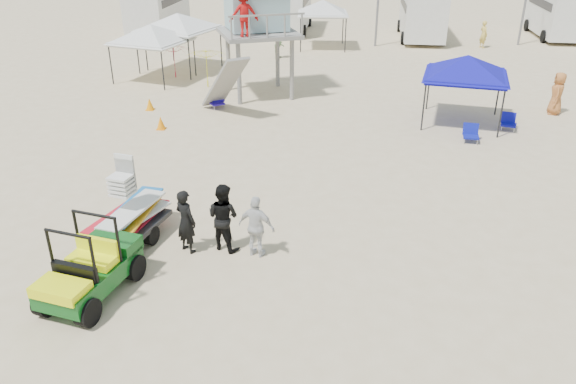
# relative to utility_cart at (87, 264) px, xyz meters

# --- Properties ---
(ground) EXTENTS (140.00, 140.00, 0.00)m
(ground) POSITION_rel_utility_cart_xyz_m (3.35, -0.10, -0.81)
(ground) COLOR beige
(ground) RESTS_ON ground
(utility_cart) EXTENTS (1.58, 2.48, 1.75)m
(utility_cart) POSITION_rel_utility_cart_xyz_m (0.00, 0.00, 0.00)
(utility_cart) COLOR #0B4C15
(utility_cart) RESTS_ON ground
(surf_trailer) EXTENTS (1.60, 2.43, 1.98)m
(surf_trailer) POSITION_rel_utility_cart_xyz_m (0.00, 2.33, -0.01)
(surf_trailer) COLOR black
(surf_trailer) RESTS_ON ground
(man_left) EXTENTS (0.70, 0.64, 1.62)m
(man_left) POSITION_rel_utility_cart_xyz_m (1.52, 2.03, -0.01)
(man_left) COLOR black
(man_left) RESTS_ON ground
(man_mid) EXTENTS (1.02, 0.92, 1.70)m
(man_mid) POSITION_rel_utility_cart_xyz_m (2.37, 2.28, 0.04)
(man_mid) COLOR black
(man_mid) RESTS_ON ground
(man_right) EXTENTS (0.98, 0.60, 1.55)m
(man_right) POSITION_rel_utility_cart_xyz_m (3.22, 2.03, -0.04)
(man_right) COLOR silver
(man_right) RESTS_ON ground
(lifeguard_tower) EXTENTS (4.20, 4.20, 5.10)m
(lifeguard_tower) POSITION_rel_utility_cart_xyz_m (0.88, 15.56, 2.99)
(lifeguard_tower) COLOR gray
(lifeguard_tower) RESTS_ON ground
(canopy_blue) EXTENTS (3.34, 3.34, 3.04)m
(canopy_blue) POSITION_rel_utility_cart_xyz_m (9.45, 12.60, 1.68)
(canopy_blue) COLOR black
(canopy_blue) RESTS_ON ground
(canopy_white_a) EXTENTS (3.73, 3.73, 3.09)m
(canopy_white_a) POSITION_rel_utility_cart_xyz_m (-4.61, 17.34, 1.73)
(canopy_white_a) COLOR black
(canopy_white_a) RESTS_ON ground
(canopy_white_b) EXTENTS (4.06, 4.06, 3.31)m
(canopy_white_b) POSITION_rel_utility_cart_xyz_m (-3.91, 19.47, 1.94)
(canopy_white_b) COLOR black
(canopy_white_b) RESTS_ON ground
(canopy_white_c) EXTENTS (3.08, 3.08, 3.24)m
(canopy_white_c) POSITION_rel_utility_cart_xyz_m (3.07, 26.03, 1.88)
(canopy_white_c) COLOR black
(canopy_white_c) RESTS_ON ground
(umbrella_a) EXTENTS (2.01, 2.05, 1.65)m
(umbrella_a) POSITION_rel_utility_cart_xyz_m (-3.76, 17.84, 0.01)
(umbrella_a) COLOR red
(umbrella_a) RESTS_ON ground
(umbrella_b) EXTENTS (2.75, 2.77, 1.81)m
(umbrella_b) POSITION_rel_utility_cart_xyz_m (-1.66, 16.31, 0.09)
(umbrella_b) COLOR yellow
(umbrella_b) RESTS_ON ground
(cone_near) EXTENTS (0.34, 0.34, 0.50)m
(cone_near) POSITION_rel_utility_cart_xyz_m (-3.20, 12.59, -0.56)
(cone_near) COLOR orange
(cone_near) RESTS_ON ground
(cone_far) EXTENTS (0.34, 0.34, 0.50)m
(cone_far) POSITION_rel_utility_cart_xyz_m (-1.96, 10.34, -0.56)
(cone_far) COLOR orange
(cone_far) RESTS_ON ground
(beach_chair_a) EXTENTS (0.73, 0.83, 0.64)m
(beach_chair_a) POSITION_rel_utility_cart_xyz_m (-0.46, 13.26, -0.50)
(beach_chair_a) COLOR #210EA2
(beach_chair_a) RESTS_ON ground
(beach_chair_b) EXTENTS (0.59, 0.63, 0.64)m
(beach_chair_b) POSITION_rel_utility_cart_xyz_m (9.52, 10.50, -0.50)
(beach_chair_b) COLOR #0D1694
(beach_chair_b) RESTS_ON ground
(beach_chair_c) EXTENTS (0.66, 0.72, 0.64)m
(beach_chair_c) POSITION_rel_utility_cart_xyz_m (11.15, 11.99, -0.50)
(beach_chair_c) COLOR #0E0F9A
(beach_chair_c) RESTS_ON ground
(rv_far_left) EXTENTS (2.64, 6.80, 3.25)m
(rv_far_left) POSITION_rel_utility_cart_xyz_m (-8.65, 29.89, 0.99)
(rv_far_left) COLOR silver
(rv_far_left) RESTS_ON ground
(rv_mid_left) EXTENTS (2.65, 6.50, 3.25)m
(rv_mid_left) POSITION_rel_utility_cart_xyz_m (0.35, 31.39, 0.99)
(rv_mid_left) COLOR silver
(rv_mid_left) RESTS_ON ground
(rv_mid_right) EXTENTS (2.64, 7.00, 3.25)m
(rv_mid_right) POSITION_rel_utility_cart_xyz_m (9.35, 29.89, 0.99)
(rv_mid_right) COLOR silver
(rv_mid_right) RESTS_ON ground
(rv_far_right) EXTENTS (2.64, 6.60, 3.25)m
(rv_far_right) POSITION_rel_utility_cart_xyz_m (18.35, 31.39, 0.99)
(rv_far_right) COLOR silver
(rv_far_right) RESTS_ON ground
(distant_beachgoers) EXTENTS (13.28, 13.88, 1.72)m
(distant_beachgoers) POSITION_rel_utility_cart_xyz_m (8.67, 20.04, 0.00)
(distant_beachgoers) COLOR #D6B750
(distant_beachgoers) RESTS_ON ground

